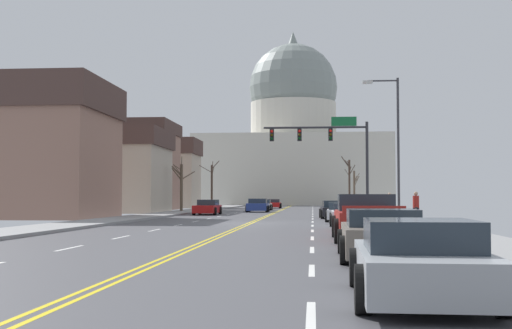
{
  "coord_description": "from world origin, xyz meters",
  "views": [
    {
      "loc": [
        3.53,
        -37.75,
        1.49
      ],
      "look_at": [
        -1.63,
        22.66,
        4.41
      ],
      "focal_mm": 46.81,
      "sensor_mm": 36.0,
      "label": 1
    }
  ],
  "objects_px": {
    "pedestrian_00": "(390,204)",
    "bicycle_parked": "(416,216)",
    "sedan_oncoming_00": "(208,208)",
    "pedestrian_01": "(416,205)",
    "sedan_near_00": "(334,210)",
    "sedan_oncoming_01": "(258,206)",
    "sedan_near_03": "(358,218)",
    "sedan_oncoming_02": "(263,205)",
    "pickup_truck_near_04": "(367,219)",
    "sedan_near_01": "(342,212)",
    "sedan_near_02": "(349,215)",
    "sedan_oncoming_03": "(273,204)",
    "signal_gantry": "(330,144)",
    "sedan_near_06": "(419,262)",
    "street_lamp_right": "(394,137)",
    "sedan_near_05": "(382,235)"
  },
  "relations": [
    {
      "from": "pedestrian_00",
      "to": "bicycle_parked",
      "type": "xyz_separation_m",
      "value": [
        0.39,
        -8.22,
        -0.54
      ]
    },
    {
      "from": "sedan_oncoming_00",
      "to": "pedestrian_00",
      "type": "xyz_separation_m",
      "value": [
        13.59,
        -11.66,
        0.45
      ]
    },
    {
      "from": "pedestrian_00",
      "to": "pedestrian_01",
      "type": "bearing_deg",
      "value": -83.57
    },
    {
      "from": "sedan_near_00",
      "to": "sedan_oncoming_01",
      "type": "distance_m",
      "value": 19.4
    },
    {
      "from": "sedan_near_03",
      "to": "sedan_oncoming_02",
      "type": "height_order",
      "value": "sedan_near_03"
    },
    {
      "from": "pickup_truck_near_04",
      "to": "sedan_near_01",
      "type": "bearing_deg",
      "value": 90.38
    },
    {
      "from": "sedan_near_02",
      "to": "sedan_oncoming_03",
      "type": "xyz_separation_m",
      "value": [
        -6.96,
        50.99,
        -0.0
      ]
    },
    {
      "from": "sedan_near_01",
      "to": "sedan_oncoming_00",
      "type": "bearing_deg",
      "value": 126.23
    },
    {
      "from": "signal_gantry",
      "to": "pedestrian_01",
      "type": "distance_m",
      "value": 14.98
    },
    {
      "from": "sedan_near_00",
      "to": "pedestrian_01",
      "type": "xyz_separation_m",
      "value": [
        4.13,
        -9.24,
        0.46
      ]
    },
    {
      "from": "sedan_near_01",
      "to": "sedan_oncoming_01",
      "type": "bearing_deg",
      "value": 106.56
    },
    {
      "from": "sedan_near_00",
      "to": "pickup_truck_near_04",
      "type": "xyz_separation_m",
      "value": [
        0.41,
        -22.87,
        0.14
      ]
    },
    {
      "from": "bicycle_parked",
      "to": "sedan_oncoming_03",
      "type": "bearing_deg",
      "value": 101.51
    },
    {
      "from": "sedan_near_06",
      "to": "sedan_oncoming_03",
      "type": "relative_size",
      "value": 0.99
    },
    {
      "from": "sedan_near_02",
      "to": "pickup_truck_near_04",
      "type": "bearing_deg",
      "value": -90.09
    },
    {
      "from": "signal_gantry",
      "to": "sedan_near_03",
      "type": "distance_m",
      "value": 22.24
    },
    {
      "from": "sedan_near_00",
      "to": "sedan_near_02",
      "type": "height_order",
      "value": "sedan_near_00"
    },
    {
      "from": "sedan_oncoming_00",
      "to": "sedan_oncoming_03",
      "type": "bearing_deg",
      "value": 83.3
    },
    {
      "from": "sedan_near_06",
      "to": "signal_gantry",
      "type": "bearing_deg",
      "value": 90.28
    },
    {
      "from": "sedan_near_00",
      "to": "bicycle_parked",
      "type": "relative_size",
      "value": 2.54
    },
    {
      "from": "street_lamp_right",
      "to": "sedan_oncoming_03",
      "type": "distance_m",
      "value": 49.93
    },
    {
      "from": "pickup_truck_near_04",
      "to": "sedan_oncoming_03",
      "type": "distance_m",
      "value": 62.91
    },
    {
      "from": "sedan_oncoming_03",
      "to": "pedestrian_01",
      "type": "bearing_deg",
      "value": -77.7
    },
    {
      "from": "signal_gantry",
      "to": "pedestrian_01",
      "type": "relative_size",
      "value": 4.87
    },
    {
      "from": "sedan_near_02",
      "to": "sedan_oncoming_01",
      "type": "bearing_deg",
      "value": 103.7
    },
    {
      "from": "sedan_near_05",
      "to": "sedan_oncoming_03",
      "type": "height_order",
      "value": "sedan_near_05"
    },
    {
      "from": "street_lamp_right",
      "to": "bicycle_parked",
      "type": "xyz_separation_m",
      "value": [
        0.83,
        -2.0,
        -4.28
      ]
    },
    {
      "from": "sedan_oncoming_03",
      "to": "signal_gantry",
      "type": "bearing_deg",
      "value": -79.67
    },
    {
      "from": "street_lamp_right",
      "to": "sedan_oncoming_02",
      "type": "distance_m",
      "value": 37.87
    },
    {
      "from": "sedan_near_06",
      "to": "pedestrian_00",
      "type": "xyz_separation_m",
      "value": [
        3.33,
        33.27,
        0.48
      ]
    },
    {
      "from": "sedan_near_05",
      "to": "sedan_oncoming_00",
      "type": "xyz_separation_m",
      "value": [
        -10.36,
        38.6,
        0.01
      ]
    },
    {
      "from": "sedan_near_00",
      "to": "sedan_oncoming_00",
      "type": "xyz_separation_m",
      "value": [
        -10.16,
        8.71,
        0.01
      ]
    },
    {
      "from": "pedestrian_01",
      "to": "bicycle_parked",
      "type": "bearing_deg",
      "value": -99.22
    },
    {
      "from": "pedestrian_01",
      "to": "pedestrian_00",
      "type": "bearing_deg",
      "value": 96.43
    },
    {
      "from": "sedan_near_06",
      "to": "sedan_oncoming_03",
      "type": "xyz_separation_m",
      "value": [
        -6.62,
        75.88,
        -0.0
      ]
    },
    {
      "from": "sedan_oncoming_00",
      "to": "bicycle_parked",
      "type": "xyz_separation_m",
      "value": [
        13.98,
        -19.89,
        -0.09
      ]
    },
    {
      "from": "street_lamp_right",
      "to": "sedan_oncoming_02",
      "type": "xyz_separation_m",
      "value": [
        -9.91,
        36.31,
        -4.23
      ]
    },
    {
      "from": "pedestrian_01",
      "to": "sedan_near_06",
      "type": "bearing_deg",
      "value": -98.52
    },
    {
      "from": "street_lamp_right",
      "to": "sedan_oncoming_01",
      "type": "height_order",
      "value": "street_lamp_right"
    },
    {
      "from": "sedan_near_06",
      "to": "sedan_oncoming_01",
      "type": "relative_size",
      "value": 1.02
    },
    {
      "from": "sedan_oncoming_01",
      "to": "pedestrian_00",
      "type": "distance_m",
      "value": 23.47
    },
    {
      "from": "pickup_truck_near_04",
      "to": "pedestrian_00",
      "type": "distance_m",
      "value": 20.15
    },
    {
      "from": "sedan_oncoming_03",
      "to": "bicycle_parked",
      "type": "bearing_deg",
      "value": -78.49
    },
    {
      "from": "bicycle_parked",
      "to": "sedan_near_06",
      "type": "bearing_deg",
      "value": -98.46
    },
    {
      "from": "sedan_near_05",
      "to": "street_lamp_right",
      "type": "bearing_deg",
      "value": 82.33
    },
    {
      "from": "sedan_near_03",
      "to": "sedan_near_01",
      "type": "bearing_deg",
      "value": 90.87
    },
    {
      "from": "pedestrian_00",
      "to": "sedan_oncoming_01",
      "type": "bearing_deg",
      "value": 115.75
    },
    {
      "from": "sedan_near_01",
      "to": "sedan_near_03",
      "type": "xyz_separation_m",
      "value": [
        0.18,
        -11.7,
        0.04
      ]
    },
    {
      "from": "street_lamp_right",
      "to": "bicycle_parked",
      "type": "height_order",
      "value": "street_lamp_right"
    },
    {
      "from": "sedan_oncoming_03",
      "to": "bicycle_parked",
      "type": "relative_size",
      "value": 2.48
    }
  ]
}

